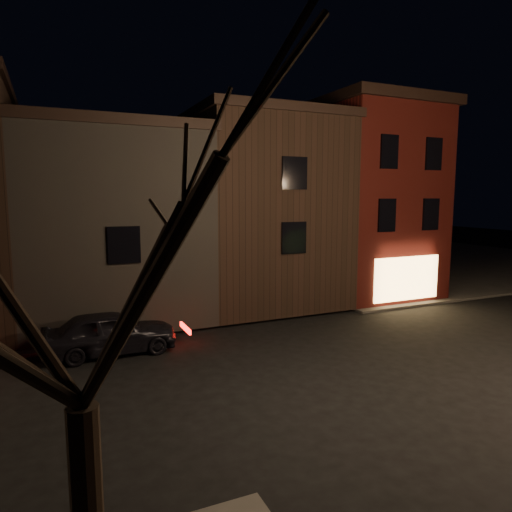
# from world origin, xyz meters

# --- Properties ---
(ground) EXTENTS (120.00, 120.00, 0.00)m
(ground) POSITION_xyz_m (0.00, 0.00, 0.00)
(ground) COLOR black
(ground) RESTS_ON ground
(sidewalk_far_right) EXTENTS (30.00, 30.00, 0.12)m
(sidewalk_far_right) POSITION_xyz_m (20.00, 20.00, 0.06)
(sidewalk_far_right) COLOR #2D2B28
(sidewalk_far_right) RESTS_ON ground
(corner_building) EXTENTS (6.50, 8.50, 10.50)m
(corner_building) POSITION_xyz_m (8.00, 9.47, 5.40)
(corner_building) COLOR #4D110D
(corner_building) RESTS_ON ground
(row_building_a) EXTENTS (7.30, 10.30, 9.40)m
(row_building_a) POSITION_xyz_m (1.50, 10.50, 4.83)
(row_building_a) COLOR black
(row_building_a) RESTS_ON ground
(row_building_b) EXTENTS (7.80, 10.30, 8.40)m
(row_building_b) POSITION_xyz_m (-5.75, 10.50, 4.33)
(row_building_b) COLOR black
(row_building_b) RESTS_ON ground
(bare_tree_left) EXTENTS (5.60, 5.60, 7.50)m
(bare_tree_left) POSITION_xyz_m (-8.00, -7.00, 5.43)
(bare_tree_left) COLOR black
(bare_tree_left) RESTS_ON sidewalk_near_left
(parked_car_a) EXTENTS (4.55, 1.86, 1.55)m
(parked_car_a) POSITION_xyz_m (-6.50, 4.23, 0.77)
(parked_car_a) COLOR black
(parked_car_a) RESTS_ON ground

